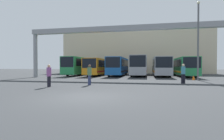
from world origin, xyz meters
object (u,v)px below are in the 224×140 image
at_px(pedestrian_mid_right, 49,75).
at_px(bus_slot_3, 139,65).
at_px(bus_slot_5, 184,66).
at_px(pedestrian_mid_left, 183,73).
at_px(traffic_cone, 194,78).
at_px(bus_slot_0, 80,65).
at_px(pedestrian_far_center, 89,74).
at_px(lamp_post, 198,38).
at_px(bus_slot_1, 99,66).
at_px(bus_slot_4, 161,66).
at_px(bus_slot_2, 118,66).

bearing_deg(pedestrian_mid_right, bus_slot_3, 160.63).
bearing_deg(bus_slot_5, pedestrian_mid_left, -101.32).
relative_size(bus_slot_3, traffic_cone, 20.97).
bearing_deg(bus_slot_5, bus_slot_0, 178.63).
height_order(pedestrian_far_center, lamp_post, lamp_post).
relative_size(bus_slot_3, bus_slot_5, 1.12).
xyz_separation_m(bus_slot_3, lamp_post, (7.21, -8.81, 3.07)).
bearing_deg(pedestrian_far_center, pedestrian_mid_left, 119.45).
distance_m(bus_slot_1, pedestrian_mid_right, 18.50).
distance_m(bus_slot_0, lamp_post, 20.31).
xyz_separation_m(bus_slot_5, lamp_post, (-0.06, -8.19, 3.26)).
xyz_separation_m(bus_slot_3, traffic_cone, (6.80, -8.60, -1.65)).
relative_size(bus_slot_3, pedestrian_far_center, 6.46).
height_order(bus_slot_4, pedestrian_mid_right, bus_slot_4).
xyz_separation_m(bus_slot_0, pedestrian_mid_left, (15.65, -13.09, -0.88)).
bearing_deg(bus_slot_3, pedestrian_far_center, -102.24).
distance_m(pedestrian_mid_left, lamp_post, 6.49).
xyz_separation_m(traffic_cone, lamp_post, (0.41, -0.21, 4.72)).
bearing_deg(traffic_cone, lamp_post, -26.69).
xyz_separation_m(bus_slot_2, bus_slot_4, (7.27, 0.51, -0.01)).
xyz_separation_m(bus_slot_2, pedestrian_mid_left, (8.38, -12.55, -0.81)).
relative_size(bus_slot_4, lamp_post, 1.20).
bearing_deg(lamp_post, bus_slot_4, 112.59).
bearing_deg(bus_slot_2, traffic_cone, -37.04).
bearing_deg(bus_slot_0, pedestrian_mid_right, -75.62).
height_order(pedestrian_mid_left, pedestrian_mid_right, pedestrian_mid_left).
relative_size(bus_slot_4, traffic_cone, 20.18).
relative_size(bus_slot_4, pedestrian_mid_right, 6.28).
bearing_deg(bus_slot_3, traffic_cone, -51.66).
bearing_deg(bus_slot_4, bus_slot_1, 178.85).
relative_size(bus_slot_0, bus_slot_2, 1.11).
bearing_deg(traffic_cone, pedestrian_mid_right, -142.91).
bearing_deg(pedestrian_far_center, bus_slot_1, -158.64).
xyz_separation_m(pedestrian_mid_left, traffic_cone, (2.06, 4.68, -0.71)).
distance_m(bus_slot_2, pedestrian_mid_left, 15.11).
bearing_deg(traffic_cone, bus_slot_0, 154.58).
xyz_separation_m(bus_slot_5, pedestrian_mid_right, (-13.50, -17.83, -0.80)).
height_order(bus_slot_1, bus_slot_5, bus_slot_5).
bearing_deg(bus_slot_4, pedestrian_mid_left, -85.17).
bearing_deg(bus_slot_5, lamp_post, -90.44).
xyz_separation_m(bus_slot_0, lamp_post, (18.12, -8.62, 3.13)).
bearing_deg(bus_slot_5, traffic_cone, -93.38).
distance_m(bus_slot_0, bus_slot_1, 3.64).
xyz_separation_m(bus_slot_4, traffic_cone, (3.17, -8.38, -1.51)).
relative_size(pedestrian_far_center, traffic_cone, 3.24).
distance_m(bus_slot_5, pedestrian_far_center, 19.19).
height_order(bus_slot_5, pedestrian_mid_left, bus_slot_5).
bearing_deg(bus_slot_0, pedestrian_mid_left, -39.92).
bearing_deg(bus_slot_0, bus_slot_5, -1.37).
relative_size(bus_slot_2, lamp_post, 1.09).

